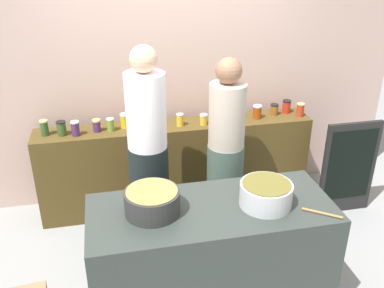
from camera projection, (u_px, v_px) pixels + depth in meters
ground at (201, 275)px, 3.58m from camera, size 12.00×12.00×0.00m
storefront_wall at (169, 55)px, 4.21m from camera, size 4.80×0.12×3.00m
display_shelf at (177, 165)px, 4.35m from camera, size 2.70×0.36×0.91m
prep_table at (211, 257)px, 3.13m from camera, size 1.70×0.70×0.88m
preserve_jar_0 at (44, 128)px, 3.90m from camera, size 0.08×0.08×0.15m
preserve_jar_1 at (61, 128)px, 3.90m from camera, size 0.09×0.09×0.13m
preserve_jar_2 at (75, 128)px, 3.89m from camera, size 0.08×0.08×0.14m
preserve_jar_3 at (97, 125)px, 3.98m from camera, size 0.08×0.08×0.12m
preserve_jar_4 at (110, 125)px, 3.99m from camera, size 0.07×0.07×0.13m
preserve_jar_5 at (125, 121)px, 4.06m from camera, size 0.09×0.09×0.14m
preserve_jar_6 at (136, 119)px, 4.11m from camera, size 0.07×0.07×0.12m
preserve_jar_7 at (153, 124)px, 4.03m from camera, size 0.07×0.07×0.11m
preserve_jar_8 at (180, 120)px, 4.10m from camera, size 0.07×0.07×0.12m
preserve_jar_9 at (204, 119)px, 4.13m from camera, size 0.08×0.08×0.11m
preserve_jar_10 at (219, 116)px, 4.18m from camera, size 0.07×0.07×0.13m
preserve_jar_11 at (238, 111)px, 4.30m from camera, size 0.09×0.09×0.13m
preserve_jar_12 at (257, 112)px, 4.27m from camera, size 0.09×0.09×0.14m
preserve_jar_13 at (274, 109)px, 4.36m from camera, size 0.08×0.08×0.11m
preserve_jar_14 at (286, 106)px, 4.41m from camera, size 0.09×0.09×0.13m
preserve_jar_15 at (300, 110)px, 4.32m from camera, size 0.08×0.08×0.13m
cooking_pot_left at (152, 202)px, 2.85m from camera, size 0.37×0.37×0.17m
cooking_pot_center at (266, 194)px, 2.93m from camera, size 0.36×0.36×0.17m
wooden_spoon at (322, 213)px, 2.86m from camera, size 0.23×0.17×0.02m
cook_with_tongs at (149, 164)px, 3.56m from camera, size 0.33×0.33×1.84m
cook_in_cap at (225, 159)px, 3.79m from camera, size 0.33×0.33×1.69m
chalkboard_sign at (349, 168)px, 4.22m from camera, size 0.56×0.05×0.98m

